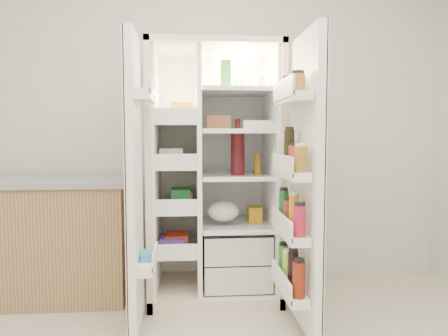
{
  "coord_description": "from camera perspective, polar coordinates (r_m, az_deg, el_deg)",
  "views": [
    {
      "loc": [
        -0.08,
        -1.46,
        1.18
      ],
      "look_at": [
        0.14,
        1.25,
        0.96
      ],
      "focal_mm": 34.0,
      "sensor_mm": 36.0,
      "label": 1
    }
  ],
  "objects": [
    {
      "name": "fridge_door",
      "position": [
        2.52,
        10.51,
        -2.42
      ],
      "size": [
        0.17,
        0.58,
        1.72
      ],
      "color": "white",
      "rests_on": "floor"
    },
    {
      "name": "kitchen_counter",
      "position": [
        3.34,
        -22.66,
        -8.71
      ],
      "size": [
        1.19,
        0.63,
        0.86
      ],
      "color": "#9F7F4F",
      "rests_on": "floor"
    },
    {
      "name": "refrigerator",
      "position": [
        3.15,
        -1.11,
        -3.37
      ],
      "size": [
        0.93,
        0.7,
        1.8
      ],
      "color": "beige",
      "rests_on": "floor"
    },
    {
      "name": "freezer_door",
      "position": [
        2.54,
        -11.91,
        -2.0
      ],
      "size": [
        0.15,
        0.4,
        1.72
      ],
      "color": "white",
      "rests_on": "floor"
    },
    {
      "name": "wall_back",
      "position": [
        3.46,
        -3.38,
        7.39
      ],
      "size": [
        4.0,
        0.02,
        2.7
      ],
      "primitive_type": "cube",
      "color": "silver",
      "rests_on": "floor"
    }
  ]
}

